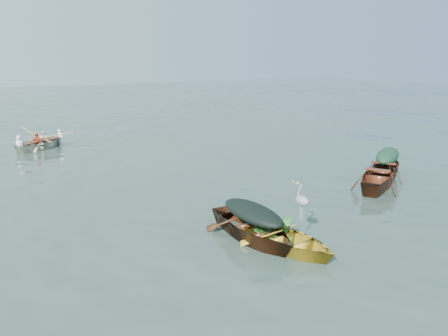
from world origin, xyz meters
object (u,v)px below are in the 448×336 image
object	(u,v)px
open_wooden_boat	(379,185)
rowed_boat	(42,149)
yellow_dinghy	(287,249)
heron	(302,207)
green_tarp_boat	(386,175)
dark_covered_boat	(252,239)

from	to	relation	value
open_wooden_boat	rowed_boat	bearing A→B (deg)	5.21
open_wooden_boat	rowed_boat	xyz separation A→B (m)	(-8.20, 13.37, 0.00)
yellow_dinghy	open_wooden_boat	bearing A→B (deg)	11.18
open_wooden_boat	yellow_dinghy	bearing A→B (deg)	82.37
yellow_dinghy	heron	xyz separation A→B (m)	(0.54, 0.12, 0.89)
green_tarp_boat	rowed_boat	bearing A→B (deg)	9.37
open_wooden_boat	rowed_boat	distance (m)	15.68
rowed_boat	yellow_dinghy	bearing A→B (deg)	157.48
green_tarp_boat	open_wooden_boat	xyz separation A→B (m)	(-1.38, -0.73, 0.00)
green_tarp_boat	open_wooden_boat	size ratio (longest dim) A/B	0.94
green_tarp_boat	rowed_boat	size ratio (longest dim) A/B	1.16
open_wooden_boat	heron	distance (m)	6.07
yellow_dinghy	heron	distance (m)	1.05
green_tarp_boat	heron	size ratio (longest dim) A/B	4.79
dark_covered_boat	open_wooden_boat	distance (m)	6.61
green_tarp_boat	rowed_boat	xyz separation A→B (m)	(-9.58, 12.64, 0.00)
dark_covered_boat	heron	xyz separation A→B (m)	(0.83, -0.80, 0.89)
dark_covered_boat	yellow_dinghy	bearing A→B (deg)	-69.15
green_tarp_boat	rowed_boat	distance (m)	15.86
rowed_boat	heron	world-z (taller)	heron
rowed_boat	heron	distance (m)	15.58
dark_covered_boat	green_tarp_boat	world-z (taller)	green_tarp_boat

